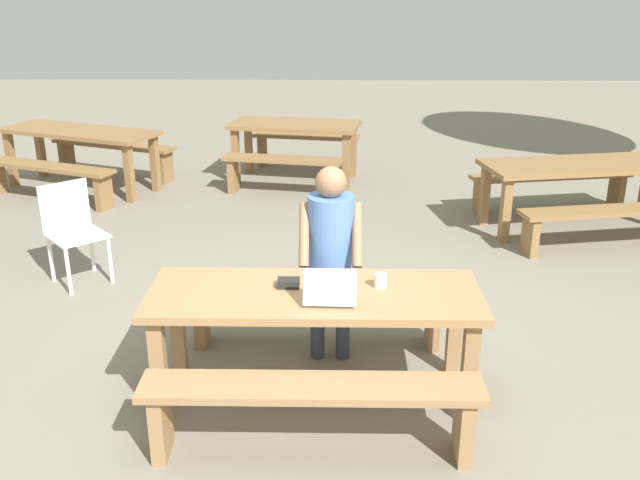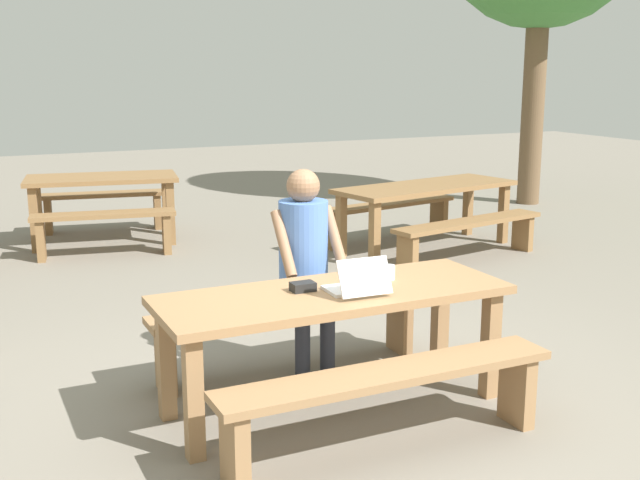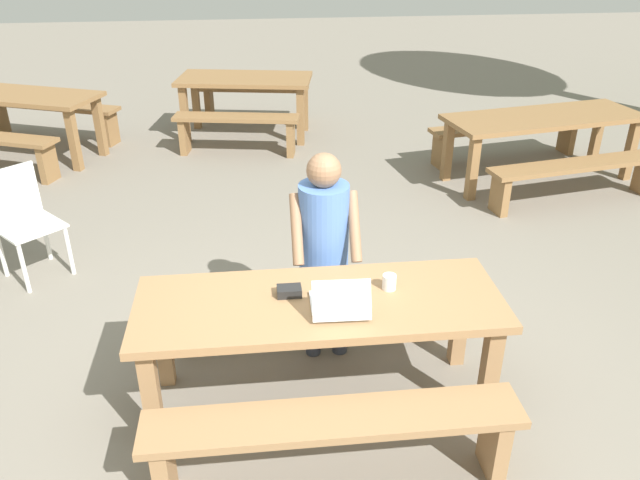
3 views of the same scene
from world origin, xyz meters
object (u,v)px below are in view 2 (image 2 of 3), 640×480
Objects in this scene: picnic_table_mid at (102,187)px; laptop at (357,284)px; person_seated at (305,254)px; small_pouch at (303,287)px; picnic_table_rear at (426,194)px; coffee_mug at (388,272)px; picnic_table_front at (334,308)px.

laptop is at bearing -74.67° from picnic_table_mid.
laptop is at bearing -89.94° from person_seated.
person_seated is at bearing 64.20° from small_pouch.
picnic_table_rear is at bearing 45.01° from person_seated.
picnic_table_mid is at bearing 98.97° from coffee_mug.
small_pouch is at bearing 156.66° from picnic_table_front.
laptop reaches higher than picnic_table_front.
picnic_table_front is 1.17× the size of picnic_table_mid.
person_seated is at bearing 80.91° from picnic_table_front.
small_pouch reaches higher than picnic_table_mid.
picnic_table_rear is at bearing -126.24° from laptop.
small_pouch is 1.54× the size of coffee_mug.
person_seated is 3.78m from picnic_table_rear.
person_seated is (0.26, 0.55, 0.05)m from small_pouch.
coffee_mug is at bearing -59.80° from person_seated.
small_pouch is at bearing -115.80° from person_seated.
coffee_mug reaches higher than picnic_table_mid.
person_seated reaches higher than laptop.
picnic_table_mid is at bearing 92.51° from small_pouch.
picnic_table_front is 0.45m from coffee_mug.
picnic_table_mid is at bearing -82.76° from laptop.
laptop is 3.65× the size of coffee_mug.
small_pouch is at bearing -179.49° from coffee_mug.
coffee_mug is (0.41, 0.08, 0.15)m from picnic_table_front.
small_pouch reaches higher than picnic_table_rear.
picnic_table_front is 23.10× the size of coffee_mug.
person_seated is at bearing -88.00° from laptop.
coffee_mug is (0.31, 0.18, -0.01)m from laptop.
picnic_table_front is at bearing -44.69° from laptop.
laptop is 0.15× the size of picnic_table_rear.
person_seated is (-0.31, 0.54, 0.03)m from coffee_mug.
person_seated reaches higher than picnic_table_mid.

